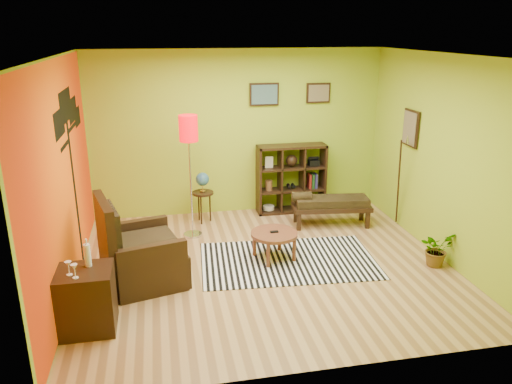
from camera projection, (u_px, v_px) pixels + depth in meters
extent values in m
plane|color=tan|center=(265.00, 266.00, 6.86)|extent=(5.00, 5.00, 0.00)
cube|color=#9BBB27|center=(238.00, 133.00, 8.51)|extent=(5.00, 0.04, 2.80)
cube|color=#9BBB27|center=(321.00, 236.00, 4.32)|extent=(5.00, 0.04, 2.80)
cube|color=#9BBB27|center=(62.00, 179.00, 5.95)|extent=(0.04, 4.50, 2.80)
cube|color=#9BBB27|center=(443.00, 158.00, 6.88)|extent=(0.04, 4.50, 2.80)
cube|color=white|center=(267.00, 55.00, 5.98)|extent=(5.00, 4.50, 0.04)
cube|color=#E65508|center=(64.00, 179.00, 5.96)|extent=(0.01, 4.45, 2.75)
cube|color=black|center=(75.00, 192.00, 6.58)|extent=(0.01, 0.14, 2.10)
cube|color=black|center=(59.00, 124.00, 5.80)|extent=(0.01, 0.65, 0.32)
cube|color=black|center=(66.00, 106.00, 6.27)|extent=(0.01, 0.85, 0.40)
cube|color=black|center=(73.00, 110.00, 6.78)|extent=(0.01, 0.70, 0.32)
cube|color=black|center=(77.00, 117.00, 7.15)|extent=(0.01, 0.50, 0.26)
cube|color=black|center=(264.00, 94.00, 8.36)|extent=(0.50, 0.03, 0.38)
cube|color=slate|center=(264.00, 95.00, 8.34)|extent=(0.44, 0.01, 0.32)
cube|color=black|center=(318.00, 93.00, 8.54)|extent=(0.42, 0.03, 0.34)
cube|color=#857652|center=(319.00, 93.00, 8.52)|extent=(0.36, 0.01, 0.28)
cube|color=black|center=(411.00, 128.00, 7.63)|extent=(0.03, 0.44, 0.56)
cube|color=#857652|center=(409.00, 128.00, 7.63)|extent=(0.01, 0.38, 0.50)
cylinder|color=black|center=(399.00, 183.00, 7.88)|extent=(0.23, 0.34, 1.46)
cone|color=silver|center=(408.00, 139.00, 7.51)|extent=(0.08, 0.09, 0.16)
cube|color=white|center=(288.00, 260.00, 7.00)|extent=(2.52, 1.62, 0.01)
cylinder|color=brown|center=(274.00, 234.00, 6.95)|extent=(0.65, 0.65, 0.05)
cylinder|color=brown|center=(280.00, 239.00, 7.28)|extent=(0.05, 0.05, 0.36)
cylinder|color=brown|center=(254.00, 244.00, 7.10)|extent=(0.05, 0.05, 0.36)
cylinder|color=brown|center=(294.00, 250.00, 6.93)|extent=(0.05, 0.05, 0.36)
cylinder|color=brown|center=(268.00, 256.00, 6.75)|extent=(0.05, 0.05, 0.36)
cube|color=black|center=(274.00, 232.00, 6.94)|extent=(0.11, 0.05, 0.02)
cube|color=black|center=(145.00, 266.00, 6.39)|extent=(1.13, 1.11, 0.42)
cube|color=black|center=(107.00, 245.00, 6.09)|extent=(0.33, 0.91, 1.17)
cube|color=black|center=(153.00, 271.00, 5.98)|extent=(0.85, 0.31, 0.68)
cube|color=black|center=(137.00, 244.00, 6.72)|extent=(0.85, 0.31, 0.68)
cube|color=#D9B057|center=(146.00, 245.00, 6.31)|extent=(0.90, 0.88, 0.15)
cube|color=#D9B057|center=(113.00, 228.00, 6.06)|extent=(0.26, 0.68, 0.53)
cube|color=black|center=(86.00, 300.00, 5.33)|extent=(0.59, 0.53, 0.70)
cylinder|color=white|center=(88.00, 255.00, 5.28)|extent=(0.07, 0.07, 0.25)
cylinder|color=white|center=(86.00, 242.00, 5.24)|extent=(0.02, 0.02, 0.07)
cylinder|color=white|center=(70.00, 275.00, 5.12)|extent=(0.06, 0.06, 0.01)
cylinder|color=white|center=(69.00, 270.00, 5.11)|extent=(0.01, 0.01, 0.09)
cone|color=white|center=(68.00, 264.00, 5.09)|extent=(0.07, 0.07, 0.06)
cylinder|color=white|center=(76.00, 278.00, 5.06)|extent=(0.06, 0.06, 0.01)
cylinder|color=white|center=(75.00, 273.00, 5.05)|extent=(0.01, 0.01, 0.09)
cone|color=white|center=(74.00, 267.00, 5.02)|extent=(0.07, 0.07, 0.06)
cylinder|color=silver|center=(193.00, 234.00, 7.85)|extent=(0.29, 0.29, 0.03)
cylinder|color=silver|center=(191.00, 182.00, 7.58)|extent=(0.03, 0.03, 1.76)
cylinder|color=red|center=(188.00, 128.00, 7.32)|extent=(0.28, 0.28, 0.39)
cylinder|color=black|center=(203.00, 193.00, 8.26)|extent=(0.35, 0.35, 0.04)
cylinder|color=black|center=(210.00, 207.00, 8.37)|extent=(0.03, 0.03, 0.49)
cylinder|color=black|center=(199.00, 206.00, 8.41)|extent=(0.03, 0.03, 0.49)
cylinder|color=black|center=(201.00, 210.00, 8.23)|extent=(0.03, 0.03, 0.49)
cylinder|color=gold|center=(203.00, 191.00, 8.24)|extent=(0.09, 0.09, 0.02)
cylinder|color=gold|center=(203.00, 188.00, 8.23)|extent=(0.01, 0.01, 0.09)
sphere|color=#213BA3|center=(202.00, 179.00, 8.18)|extent=(0.22, 0.22, 0.22)
cube|color=black|center=(259.00, 181.00, 8.62)|extent=(0.04, 0.35, 1.20)
cube|color=black|center=(323.00, 177.00, 8.83)|extent=(0.04, 0.35, 1.20)
cube|color=black|center=(290.00, 210.00, 8.91)|extent=(1.20, 0.35, 0.04)
cube|color=black|center=(292.00, 146.00, 8.54)|extent=(1.20, 0.35, 0.04)
cube|color=black|center=(280.00, 179.00, 8.69)|extent=(0.03, 0.33, 1.12)
cube|color=black|center=(302.00, 178.00, 8.76)|extent=(0.03, 0.33, 1.12)
cube|color=black|center=(291.00, 190.00, 8.79)|extent=(1.12, 0.33, 0.03)
cube|color=black|center=(291.00, 168.00, 8.66)|extent=(1.12, 0.33, 0.03)
cylinder|color=beige|center=(269.00, 208.00, 8.81)|extent=(0.20, 0.20, 0.07)
sphere|color=black|center=(292.00, 160.00, 8.62)|extent=(0.20, 0.20, 0.20)
cube|color=black|center=(314.00, 163.00, 8.71)|extent=(0.18, 0.15, 0.10)
cylinder|color=black|center=(289.00, 186.00, 8.76)|extent=(0.06, 0.12, 0.06)
cylinder|color=black|center=(293.00, 186.00, 8.77)|extent=(0.06, 0.12, 0.06)
ellipsoid|color=#384C26|center=(312.00, 204.00, 8.96)|extent=(0.18, 0.18, 0.09)
cylinder|color=brown|center=(269.00, 185.00, 8.68)|extent=(0.12, 0.12, 0.18)
cube|color=beige|center=(269.00, 162.00, 8.55)|extent=(0.14, 0.03, 0.20)
cube|color=maroon|center=(309.00, 181.00, 8.80)|extent=(0.04, 0.18, 0.26)
cube|color=#1E4C1E|center=(312.00, 181.00, 8.81)|extent=(0.04, 0.18, 0.26)
cube|color=navy|center=(315.00, 181.00, 8.83)|extent=(0.04, 0.18, 0.26)
cube|color=black|center=(332.00, 207.00, 8.18)|extent=(1.32, 0.61, 0.07)
cube|color=#D9B057|center=(332.00, 201.00, 8.14)|extent=(1.22, 0.55, 0.13)
cylinder|color=#D9B057|center=(302.00, 197.00, 8.08)|extent=(0.34, 0.20, 0.16)
cube|color=black|center=(362.00, 212.00, 8.44)|extent=(0.07, 0.07, 0.28)
cube|color=black|center=(296.00, 214.00, 8.37)|extent=(0.07, 0.07, 0.28)
cube|color=black|center=(368.00, 220.00, 8.10)|extent=(0.07, 0.07, 0.28)
cube|color=black|center=(299.00, 222.00, 8.02)|extent=(0.07, 0.07, 0.28)
imported|color=#26661E|center=(436.00, 252.00, 6.83)|extent=(0.58, 0.61, 0.38)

